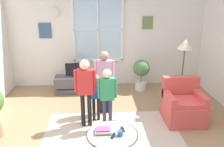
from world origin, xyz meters
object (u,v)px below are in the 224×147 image
floor_lamp (185,51)px  book_stack (103,130)px  coffee_table (112,135)px  person_green_shirt (107,92)px  person_pink_shirt (104,75)px  remote_near_books (113,136)px  cup (120,133)px  tv_stand (76,84)px  person_blue_shirt (96,92)px  person_red_shirt (85,86)px  potted_plant_by_window (141,71)px  armchair (183,106)px  remote_near_cup (123,129)px  television (76,70)px

floor_lamp → book_stack: bearing=-137.1°
coffee_table → person_green_shirt: bearing=92.4°
person_green_shirt → person_pink_shirt: size_ratio=0.87×
remote_near_books → cup: bearing=3.7°
remote_near_books → book_stack: bearing=142.2°
tv_stand → floor_lamp: floor_lamp is taller
tv_stand → person_blue_shirt: size_ratio=1.10×
tv_stand → person_red_shirt: person_red_shirt is taller
coffee_table → potted_plant_by_window: 2.90m
tv_stand → armchair: armchair is taller
remote_near_cup → cup: bearing=-109.1°
tv_stand → book_stack: 2.74m
armchair → person_blue_shirt: person_blue_shirt is taller
person_red_shirt → person_pink_shirt: (0.38, 0.52, 0.02)m
cup → person_green_shirt: (-0.16, 0.95, 0.27)m
person_green_shirt → remote_near_cup: bearing=-75.1°
person_pink_shirt → person_blue_shirt: 0.44m
armchair → remote_near_books: (-1.51, -1.15, 0.12)m
television → remote_near_cup: (0.96, -2.59, -0.18)m
person_blue_shirt → remote_near_books: bearing=-78.0°
armchair → person_green_shirt: bearing=-172.8°
tv_stand → person_pink_shirt: size_ratio=0.79×
armchair → person_red_shirt: size_ratio=0.64×
armchair → coffee_table: 1.87m
remote_near_cup → person_blue_shirt: bearing=111.4°
book_stack → remote_near_books: size_ratio=1.84×
floor_lamp → coffee_table: bearing=-134.0°
person_green_shirt → person_red_shirt: person_red_shirt is taller
television → person_red_shirt: size_ratio=0.38×
remote_near_cup → person_pink_shirt: 1.49m
cup → television: bearing=108.3°
person_blue_shirt → person_pink_shirt: bearing=59.3°
person_blue_shirt → floor_lamp: floor_lamp is taller
book_stack → remote_near_cup: bearing=9.0°
book_stack → remote_near_books: (0.15, -0.12, -0.02)m
remote_near_cup → person_pink_shirt: (-0.25, 1.40, 0.42)m
person_blue_shirt → tv_stand: bearing=109.6°
tv_stand → person_red_shirt: size_ratio=0.80×
person_green_shirt → potted_plant_by_window: person_green_shirt is taller
cup → remote_near_cup: bearing=70.9°
person_blue_shirt → potted_plant_by_window: 1.96m
person_green_shirt → cup: bearing=-80.7°
person_green_shirt → armchair: bearing=7.2°
person_pink_shirt → cup: bearing=-83.1°
cup → floor_lamp: 2.54m
remote_near_books → floor_lamp: size_ratio=0.09×
floor_lamp → television: bearing=159.4°
cup → coffee_table: bearing=153.4°
remote_near_cup → floor_lamp: 2.41m
book_stack → remote_near_books: 0.19m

